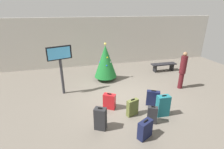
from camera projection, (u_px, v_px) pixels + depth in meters
name	position (u px, v px, depth m)	size (l,w,h in m)	color
ground_plane	(126.00, 99.00, 7.13)	(16.00, 16.00, 0.00)	#665E54
back_wall	(103.00, 42.00, 11.03)	(16.00, 0.20, 3.12)	beige
holiday_tree	(105.00, 61.00, 8.69)	(1.19, 1.19, 2.02)	#4C3319
flight_info_kiosk	(60.00, 61.00, 7.05)	(1.01, 0.39, 2.17)	#333338
waiting_bench	(164.00, 65.00, 10.19)	(1.55, 0.44, 0.48)	black
traveller_0	(183.00, 69.00, 7.77)	(0.36, 0.36, 1.79)	#4C1419
suitcase_0	(145.00, 129.00, 4.92)	(0.52, 0.41, 0.61)	#141938
suitcase_1	(109.00, 101.00, 6.37)	(0.51, 0.43, 0.64)	#B2191E
suitcase_2	(132.00, 107.00, 5.96)	(0.47, 0.31, 0.66)	#59602D
suitcase_3	(153.00, 98.00, 6.58)	(0.54, 0.41, 0.66)	#141938
suitcase_4	(100.00, 119.00, 5.25)	(0.44, 0.39, 0.79)	#232326
suitcase_5	(152.00, 115.00, 5.56)	(0.37, 0.29, 0.65)	#232326
suitcase_6	(163.00, 106.00, 5.92)	(0.46, 0.27, 0.82)	#19606B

